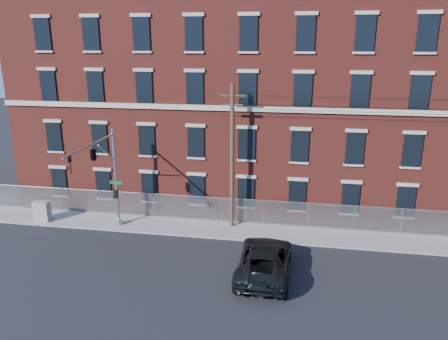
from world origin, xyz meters
TOP-DOWN VIEW (x-y plane):
  - ground at (0.00, 0.00)m, footprint 140.00×140.00m
  - sidewalk at (12.00, 5.00)m, footprint 65.00×3.00m
  - mill_building at (12.00, 13.93)m, footprint 55.30×14.32m
  - chain_link_fence at (12.00, 6.30)m, footprint 59.06×0.06m
  - traffic_signal_mast at (-6.00, 2.18)m, footprint 0.90×6.75m
  - utility_pole_near at (2.00, 5.60)m, footprint 1.80×0.28m
  - pickup_truck at (4.79, -0.40)m, footprint 2.99×6.31m
  - utility_cabinet at (-11.79, 4.20)m, footprint 1.20×0.65m

SIDE VIEW (x-z plane):
  - ground at x=0.00m, z-range 0.00..0.00m
  - sidewalk at x=12.00m, z-range 0.00..0.12m
  - utility_cabinet at x=-11.79m, z-range 0.12..1.59m
  - pickup_truck at x=4.79m, z-range 0.00..1.74m
  - chain_link_fence at x=12.00m, z-range 0.13..1.98m
  - utility_pole_near at x=2.00m, z-range 0.34..10.34m
  - traffic_signal_mast at x=-6.00m, z-range 1.89..8.89m
  - mill_building at x=12.00m, z-range 0.00..16.30m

